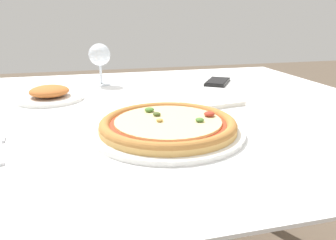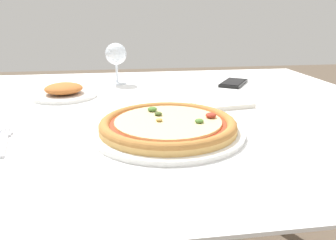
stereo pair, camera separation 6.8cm
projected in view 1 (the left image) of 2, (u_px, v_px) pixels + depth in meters
The scene contains 6 objects.
dining_table at pixel (158, 133), 0.91m from camera, with size 1.26×1.10×0.71m.
pizza_plate at pixel (168, 126), 0.68m from camera, with size 0.32×0.32×0.04m.
wine_glass_far_left at pixel (100, 56), 1.12m from camera, with size 0.08×0.08×0.14m.
cell_phone at pixel (218, 82), 1.18m from camera, with size 0.14×0.16×0.01m.
side_plate at pixel (50, 94), 0.95m from camera, with size 0.19×0.19×0.04m.
napkin_folded at pixel (212, 102), 0.91m from camera, with size 0.16×0.13×0.01m.
Camera 1 is at (-0.18, -0.84, 0.95)m, focal length 35.00 mm.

